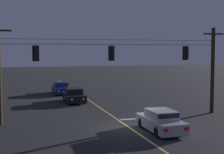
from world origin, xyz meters
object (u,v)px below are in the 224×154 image
traffic_light_left_inner (112,53)px  traffic_light_leftmost (36,53)px  traffic_light_centre (186,53)px  car_oncoming_trailing (61,88)px  car_waiting_near_lane (161,121)px  car_oncoming_lead (74,96)px

traffic_light_left_inner → traffic_light_leftmost: bearing=180.0°
traffic_light_centre → traffic_light_left_inner: bearing=180.0°
car_oncoming_trailing → traffic_light_leftmost: bearing=-103.2°
car_waiting_near_lane → car_oncoming_lead: same height
car_oncoming_lead → car_oncoming_trailing: size_ratio=1.00×
traffic_light_left_inner → car_oncoming_trailing: bearing=96.4°
traffic_light_left_inner → car_oncoming_trailing: traffic_light_left_inner is taller
traffic_light_left_inner → car_oncoming_trailing: size_ratio=0.28×
traffic_light_left_inner → traffic_light_centre: bearing=0.0°
traffic_light_leftmost → traffic_light_left_inner: same height
traffic_light_centre → car_waiting_near_lane: traffic_light_centre is taller
car_waiting_near_lane → traffic_light_centre: bearing=47.6°
car_oncoming_trailing → traffic_light_left_inner: bearing=-83.6°
traffic_light_leftmost → car_oncoming_trailing: 17.00m
car_oncoming_lead → car_waiting_near_lane: bearing=-76.5°
traffic_light_centre → car_oncoming_trailing: size_ratio=0.28×
car_waiting_near_lane → car_oncoming_trailing: 21.03m
traffic_light_leftmost → car_oncoming_trailing: (3.77, 16.01, -4.30)m
traffic_light_centre → car_oncoming_lead: size_ratio=0.28×
traffic_light_left_inner → car_oncoming_trailing: 16.67m
traffic_light_centre → car_oncoming_lead: traffic_light_centre is taller
traffic_light_left_inner → car_oncoming_trailing: (-1.79, 16.01, -4.30)m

